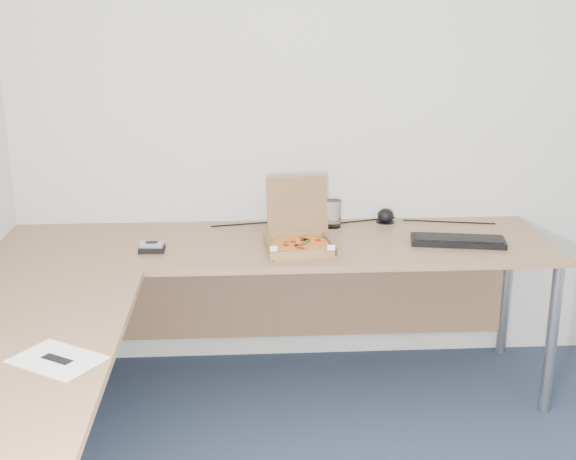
{
  "coord_description": "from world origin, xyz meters",
  "views": [
    {
      "loc": [
        -0.64,
        -1.85,
        1.77
      ],
      "look_at": [
        -0.45,
        1.28,
        0.82
      ],
      "focal_mm": 46.98,
      "sensor_mm": 36.0,
      "label": 1
    }
  ],
  "objects": [
    {
      "name": "room_shell",
      "position": [
        0.0,
        0.0,
        1.25
      ],
      "size": [
        3.5,
        3.5,
        2.5
      ],
      "primitive_type": null,
      "color": "silver",
      "rests_on": "ground"
    },
    {
      "name": "keyboard",
      "position": [
        0.32,
        1.32,
        0.74
      ],
      "size": [
        0.43,
        0.22,
        0.03
      ],
      "primitive_type": "cube",
      "rotation": [
        0.0,
        0.0,
        -0.18
      ],
      "color": "black",
      "rests_on": "desk"
    },
    {
      "name": "desk",
      "position": [
        -0.82,
        0.97,
        0.7
      ],
      "size": [
        2.5,
        2.2,
        0.73
      ],
      "color": "#936A49",
      "rests_on": "ground"
    },
    {
      "name": "phone",
      "position": [
        -1.04,
        1.3,
        0.76
      ],
      "size": [
        0.11,
        0.06,
        0.02
      ],
      "primitive_type": "cube",
      "rotation": [
        0.0,
        0.0,
        -0.09
      ],
      "color": "#B2B5BA",
      "rests_on": "wallet"
    },
    {
      "name": "dome_speaker",
      "position": [
        0.06,
        1.68,
        0.77
      ],
      "size": [
        0.09,
        0.09,
        0.08
      ],
      "primitive_type": "ellipsoid",
      "color": "black",
      "rests_on": "desk"
    },
    {
      "name": "drinking_glass",
      "position": [
        -0.21,
        1.61,
        0.8
      ],
      "size": [
        0.08,
        0.08,
        0.13
      ],
      "primitive_type": "cylinder",
      "color": "white",
      "rests_on": "desk"
    },
    {
      "name": "cable_bundle",
      "position": [
        -0.13,
        1.68,
        0.73
      ],
      "size": [
        0.67,
        0.14,
        0.01
      ],
      "primitive_type": null,
      "rotation": [
        0.0,
        0.0,
        0.14
      ],
      "color": "black",
      "rests_on": "desk"
    },
    {
      "name": "wallet",
      "position": [
        -1.04,
        1.3,
        0.74
      ],
      "size": [
        0.11,
        0.09,
        0.02
      ],
      "primitive_type": "cube",
      "rotation": [
        0.0,
        0.0,
        -0.0
      ],
      "color": "black",
      "rests_on": "desk"
    },
    {
      "name": "pizza_box",
      "position": [
        -0.4,
        1.3,
        0.76
      ],
      "size": [
        0.28,
        0.33,
        0.29
      ],
      "rotation": [
        0.0,
        0.0,
        0.14
      ],
      "color": "olive",
      "rests_on": "desk"
    },
    {
      "name": "paper_sheet",
      "position": [
        -1.21,
        0.26,
        0.73
      ],
      "size": [
        0.32,
        0.3,
        0.0
      ],
      "primitive_type": "cube",
      "rotation": [
        0.0,
        0.0,
        -0.58
      ],
      "color": "white",
      "rests_on": "desk"
    }
  ]
}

